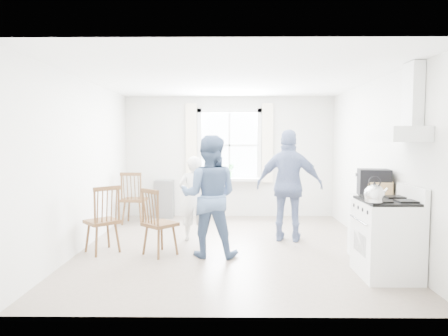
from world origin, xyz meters
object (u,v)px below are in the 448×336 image
Objects in this scene: person_right at (289,186)px; windsor_chair_c at (105,212)px; low_cabinet at (372,228)px; stereo_stack at (374,182)px; windsor_chair_b at (154,215)px; person_left at (194,198)px; windsor_chair_a at (132,192)px; person_mid at (209,196)px; gas_stove at (387,237)px.

windsor_chair_c is at bearing 28.46° from person_right.
low_cabinet is 1.91× the size of stereo_stack.
windsor_chair_b is 1.03m from person_left.
person_right is (-1.02, 1.00, -0.16)m from stereo_stack.
windsor_chair_a reaches higher than windsor_chair_b.
windsor_chair_c is at bearing -87.63° from windsor_chair_a.
low_cabinet is 0.49× the size of person_right.
person_mid is at bearing 1.82° from windsor_chair_b.
stereo_stack is at bearing 148.51° from person_right.
low_cabinet is 2.78m from person_left.
low_cabinet is at bearing -127.41° from stereo_stack.
windsor_chair_c is 1.46m from person_left.
person_left is at bearing 32.40° from windsor_chair_c.
stereo_stack is 0.26× the size of person_right.
windsor_chair_c is (-3.83, 0.21, -0.46)m from stereo_stack.
windsor_chair_b is (-3.07, 0.13, 0.15)m from low_cabinet.
person_right is (2.89, -1.22, 0.28)m from windsor_chair_a.
person_mid is at bearing 108.37° from person_left.
person_right reaches higher than stereo_stack.
person_left reaches higher than gas_stove.
person_left is (-2.50, 1.72, 0.22)m from gas_stove.
person_right is (-0.93, 1.72, 0.44)m from gas_stove.
person_mid is (0.29, -0.86, 0.16)m from person_left.
windsor_chair_c reaches higher than windsor_chair_b.
windsor_chair_c is at bearing 176.49° from low_cabinet.
person_left is (-2.57, 1.02, 0.25)m from low_cabinet.
gas_stove is 2.38× the size of stereo_stack.
gas_stove is 3.85m from windsor_chair_c.
gas_stove is at bearing -95.68° from low_cabinet.
windsor_chair_b is at bearing -68.91° from windsor_chair_a.
low_cabinet is at bearing -2.35° from windsor_chair_b.
gas_stove is 2.00m from person_right.
low_cabinet is 0.91× the size of windsor_chair_b.
windsor_chair_b is 0.57× the size of person_mid.
windsor_chair_b is at bearing -8.32° from windsor_chair_c.
person_mid reaches higher than windsor_chair_b.
person_mid is 1.55m from person_right.
gas_stove is 1.10× the size of windsor_chair_c.
windsor_chair_b is 2.28m from person_right.
windsor_chair_c is 0.55× the size of person_right.
windsor_chair_a is 1.06× the size of windsor_chair_b.
person_mid reaches higher than low_cabinet.
gas_stove is at bearing -37.61° from windsor_chair_a.
stereo_stack is 0.33× the size of person_left.
low_cabinet is at bearing -177.95° from person_mid.
windsor_chair_c is (-3.81, 0.23, 0.17)m from low_cabinet.
gas_stove is 0.95m from stereo_stack.
low_cabinet is 1.51m from person_right.
person_right is (2.07, 0.89, 0.32)m from windsor_chair_b.
windsor_chair_a is (-3.91, 2.22, -0.44)m from stereo_stack.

